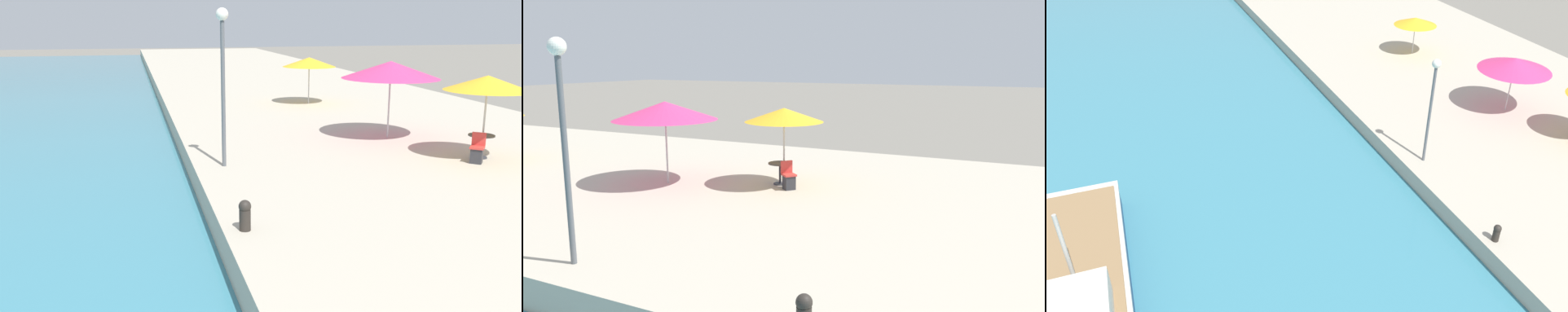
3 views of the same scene
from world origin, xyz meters
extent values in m
cube|color=#BCB29E|center=(8.00, 37.00, 0.38)|extent=(16.00, 90.00, 0.77)
cube|color=navy|center=(-12.87, 13.85, 0.57)|extent=(3.05, 10.73, 1.07)
cube|color=silver|center=(-12.87, 13.85, 0.98)|extent=(3.11, 10.84, 0.25)
cube|color=#99754C|center=(-12.87, 13.85, 1.16)|extent=(2.81, 9.87, 0.10)
cylinder|color=#B7B2A8|center=(-12.87, 13.85, 2.49)|extent=(0.12, 0.12, 2.56)
cylinder|color=#B7B7B7|center=(7.39, 19.65, 1.92)|extent=(0.06, 0.06, 2.32)
cone|color=#E5387A|center=(7.39, 19.65, 3.24)|extent=(3.50, 3.50, 0.61)
cylinder|color=#B7B7B7|center=(7.15, 28.53, 1.77)|extent=(0.06, 0.06, 2.01)
cone|color=yellow|center=(7.15, 28.53, 2.87)|extent=(2.68, 2.68, 0.47)
cylinder|color=#2D2823|center=(0.46, 11.51, 0.99)|extent=(0.24, 0.24, 0.45)
sphere|color=#2D2823|center=(0.46, 11.51, 1.29)|extent=(0.26, 0.26, 0.26)
cylinder|color=#565B60|center=(0.90, 16.88, 2.87)|extent=(0.12, 0.12, 4.20)
sphere|color=white|center=(0.90, 16.88, 5.15)|extent=(0.36, 0.36, 0.36)
camera|label=1|loc=(-1.73, 0.39, 5.07)|focal=40.00mm
camera|label=2|loc=(-6.07, 8.66, 4.87)|focal=35.00mm
camera|label=3|loc=(-10.18, 1.25, 12.33)|focal=35.00mm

